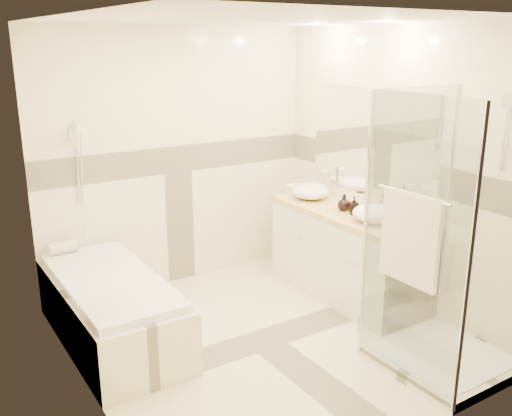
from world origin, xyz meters
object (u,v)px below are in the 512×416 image
shower_enclosure (430,303)px  vessel_sink_near (310,191)px  bathtub (111,306)px  vessel_sink_far (374,213)px  vanity (344,254)px  amenity_bottle_b (344,203)px  amenity_bottle_a (354,205)px

shower_enclosure → vessel_sink_near: size_ratio=5.38×
bathtub → shower_enclosure: bearing=-41.1°
vessel_sink_far → shower_enclosure: bearing=-107.0°
vessel_sink_near → vanity: bearing=-87.8°
shower_enclosure → amenity_bottle_b: size_ratio=13.30×
vanity → amenity_bottle_b: bearing=143.4°
amenity_bottle_a → shower_enclosure: bearing=-103.3°
vessel_sink_near → amenity_bottle_a: size_ratio=2.34×
shower_enclosure → vessel_sink_near: shower_enclosure is taller
bathtub → amenity_bottle_a: (2.13, -0.47, 0.62)m
vanity → amenity_bottle_a: 0.52m
shower_enclosure → bathtub: bearing=138.9°
vessel_sink_far → amenity_bottle_b: (0.00, 0.40, 0.00)m
vessel_sink_near → amenity_bottle_b: (0.00, -0.50, 0.00)m
vessel_sink_far → amenity_bottle_b: size_ratio=2.46×
shower_enclosure → amenity_bottle_b: (0.27, 1.29, 0.42)m
shower_enclosure → vessel_sink_far: bearing=73.0°
vessel_sink_near → amenity_bottle_b: amenity_bottle_b is taller
amenity_bottle_b → vessel_sink_near: bearing=90.0°
vanity → vessel_sink_far: 0.63m
vanity → vessel_sink_near: (-0.02, 0.51, 0.50)m
vanity → vessel_sink_near: size_ratio=4.27×
bathtub → vessel_sink_near: size_ratio=4.49×
amenity_bottle_b → amenity_bottle_a: bearing=-90.0°
vessel_sink_near → amenity_bottle_a: (0.00, -0.63, 0.01)m
bathtub → shower_enclosure: 2.47m
shower_enclosure → vessel_sink_far: size_ratio=5.40×
bathtub → vessel_sink_far: 2.34m
vessel_sink_far → vanity: bearing=87.0°
shower_enclosure → vessel_sink_near: 1.85m
vanity → shower_enclosure: bearing=-103.0°
bathtub → vessel_sink_far: vessel_sink_far is taller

